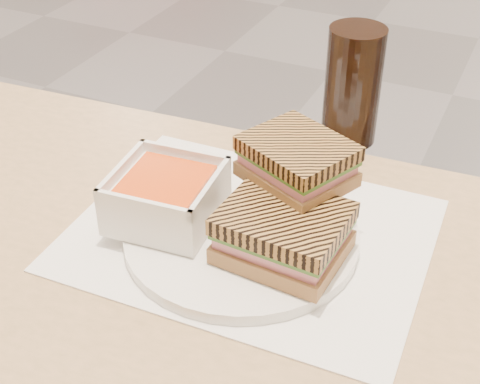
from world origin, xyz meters
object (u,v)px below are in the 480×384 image
at_px(cola_glass, 353,86).
at_px(main_table, 174,376).
at_px(soup_bowl, 166,198).
at_px(plate, 242,236).
at_px(panini_lower, 283,233).

bearing_deg(cola_glass, main_table, -99.61).
relative_size(main_table, soup_bowl, 10.13).
distance_m(main_table, plate, 0.17).
xyz_separation_m(plate, cola_glass, (0.04, 0.27, 0.07)).
bearing_deg(main_table, plate, 76.63).
relative_size(panini_lower, cola_glass, 0.82).
bearing_deg(main_table, soup_bowl, 119.37).
bearing_deg(plate, cola_glass, 82.05).
distance_m(plate, soup_bowl, 0.09).
height_order(main_table, cola_glass, cola_glass).
relative_size(main_table, panini_lower, 9.41).
xyz_separation_m(plate, panini_lower, (0.06, -0.02, 0.04)).
xyz_separation_m(soup_bowl, cola_glass, (0.12, 0.28, 0.04)).
height_order(soup_bowl, panini_lower, soup_bowl).
relative_size(plate, cola_glass, 1.63).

